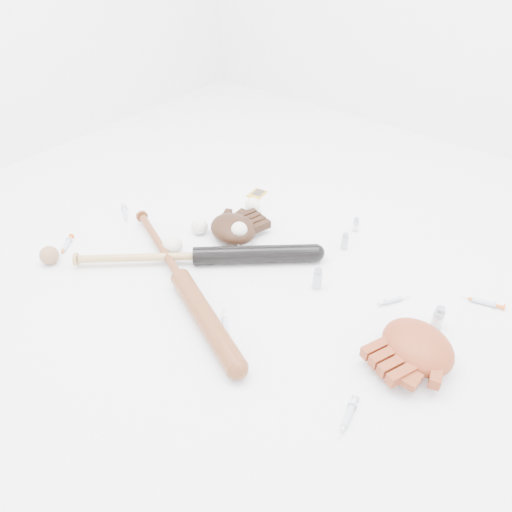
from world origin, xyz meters
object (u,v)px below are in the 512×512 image
Objects in this scene: bat_dark at (196,256)px; bat_wood at (181,278)px; glove_dark at (233,228)px; pedestal at (239,241)px.

bat_dark is 1.00× the size of bat_wood.
bat_wood is 3.94× the size of glove_dark.
glove_dark reaches higher than pedestal.
bat_dark is 0.13m from bat_wood.
bat_dark is 3.92× the size of glove_dark.
pedestal is (0.01, 0.32, -0.02)m from bat_wood.
bat_dark reaches higher than pedestal.
pedestal is (0.05, -0.02, -0.03)m from glove_dark.
bat_dark is at bearing 133.94° from bat_wood.
bat_wood is 14.27× the size of pedestal.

